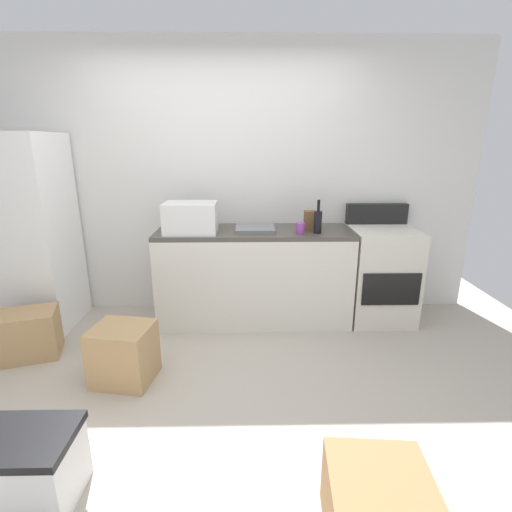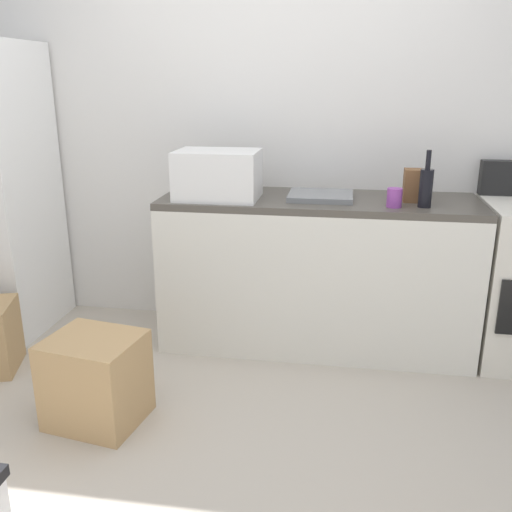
% 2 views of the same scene
% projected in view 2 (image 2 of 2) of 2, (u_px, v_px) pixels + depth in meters
% --- Properties ---
extents(ground_plane, '(6.00, 6.00, 0.00)m').
position_uv_depth(ground_plane, '(226.00, 461.00, 2.37)').
color(ground_plane, '#B2A899').
extents(wall_back, '(5.00, 0.10, 2.60)m').
position_uv_depth(wall_back, '(275.00, 121.00, 3.44)').
color(wall_back, silver).
rests_on(wall_back, ground_plane).
extents(kitchen_counter, '(1.80, 0.60, 0.90)m').
position_uv_depth(kitchen_counter, '(316.00, 272.00, 3.32)').
color(kitchen_counter, silver).
rests_on(kitchen_counter, ground_plane).
extents(microwave, '(0.46, 0.34, 0.27)m').
position_uv_depth(microwave, '(218.00, 175.00, 3.14)').
color(microwave, white).
rests_on(microwave, kitchen_counter).
extents(sink_basin, '(0.36, 0.32, 0.03)m').
position_uv_depth(sink_basin, '(321.00, 196.00, 3.17)').
color(sink_basin, slate).
rests_on(sink_basin, kitchen_counter).
extents(wine_bottle, '(0.07, 0.07, 0.30)m').
position_uv_depth(wine_bottle, '(426.00, 187.00, 2.93)').
color(wine_bottle, black).
rests_on(wine_bottle, kitchen_counter).
extents(coffee_mug, '(0.08, 0.08, 0.10)m').
position_uv_depth(coffee_mug, '(394.00, 198.00, 2.95)').
color(coffee_mug, purple).
rests_on(coffee_mug, kitchen_counter).
extents(knife_block, '(0.10, 0.10, 0.18)m').
position_uv_depth(knife_block, '(413.00, 185.00, 3.07)').
color(knife_block, brown).
rests_on(knife_block, kitchen_counter).
extents(cardboard_box_medium, '(0.46, 0.42, 0.42)m').
position_uv_depth(cardboard_box_medium, '(96.00, 380.00, 2.60)').
color(cardboard_box_medium, tan).
rests_on(cardboard_box_medium, ground_plane).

